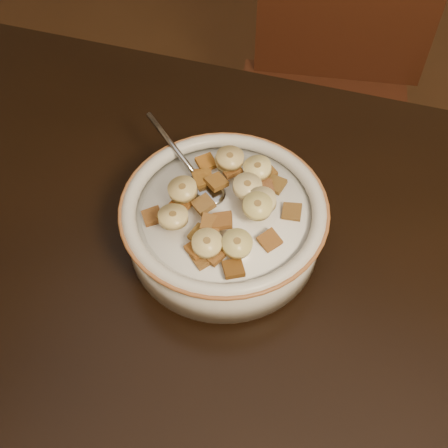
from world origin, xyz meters
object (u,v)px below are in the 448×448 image
(table, at_px, (326,403))
(spoon, at_px, (206,189))
(cereal_bowl, at_px, (224,226))
(chair, at_px, (323,113))

(table, distance_m, spoon, 0.26)
(cereal_bowl, bearing_deg, table, -44.44)
(chair, height_order, spoon, chair)
(table, bearing_deg, spoon, 136.70)
(cereal_bowl, xyz_separation_m, spoon, (-0.03, 0.02, 0.03))
(table, distance_m, cereal_bowl, 0.22)
(table, distance_m, chair, 0.81)
(spoon, bearing_deg, table, 84.84)
(chair, bearing_deg, table, -90.34)
(table, xyz_separation_m, spoon, (-0.18, 0.17, 0.08))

